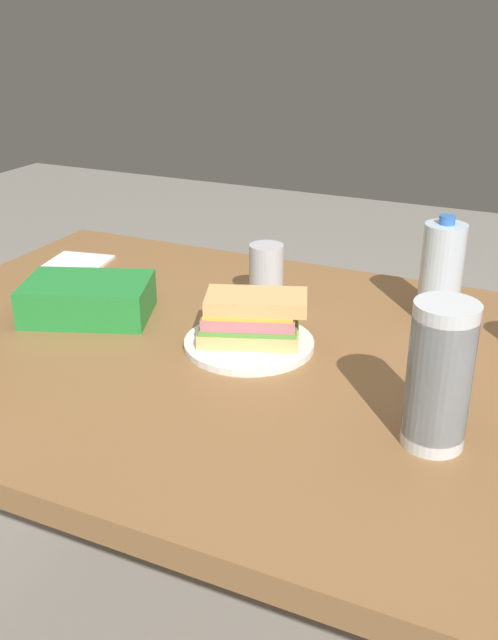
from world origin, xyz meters
name	(u,v)px	position (x,y,z in m)	size (l,w,h in m)	color
dining_table	(278,408)	(0.00, 0.00, 0.67)	(1.50, 0.92, 0.77)	olive
paper_plate	(249,343)	(-0.06, 0.02, 0.77)	(0.22, 0.22, 0.01)	white
sandwich	(251,318)	(-0.06, 0.02, 0.82)	(0.20, 0.15, 0.08)	#DBB26B
chip_bag	(88,299)	(-0.39, 0.01, 0.80)	(0.23, 0.15, 0.07)	#268C38
plastic_cup_stack	(439,376)	(0.28, -0.15, 0.87)	(0.08, 0.08, 0.20)	silver
water_bottle_spare	(441,272)	(0.20, 0.27, 0.86)	(0.08, 0.08, 0.20)	silver
soda_can_silver	(266,275)	(-0.11, 0.20, 0.83)	(0.07, 0.07, 0.12)	silver
paper_napkin	(77,263)	(-0.59, 0.23, 0.77)	(0.13, 0.13, 0.01)	white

